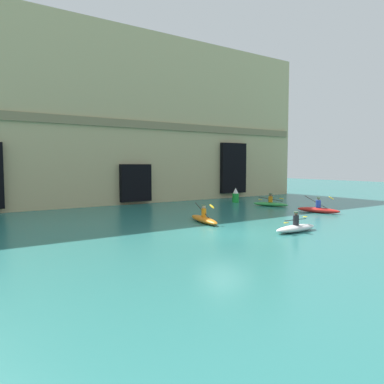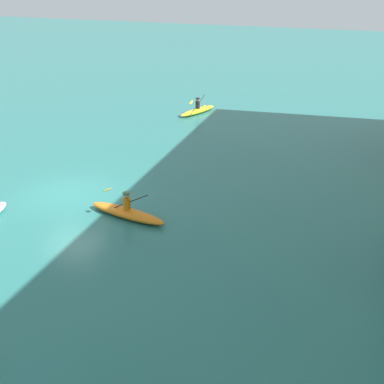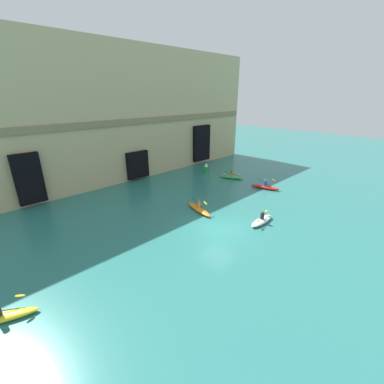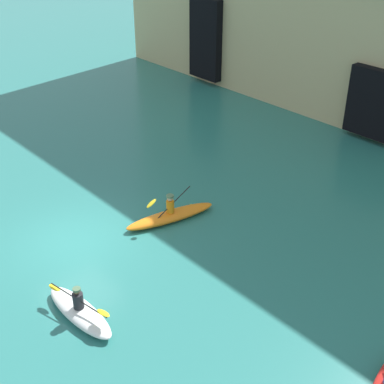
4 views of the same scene
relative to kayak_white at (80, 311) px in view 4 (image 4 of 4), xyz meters
The scene contains 3 objects.
ground_plane 3.79m from the kayak_white, 151.16° to the left, with size 120.00×120.00×0.00m, color #28706B.
kayak_white is the anchor object (origin of this frame).
kayak_orange 5.56m from the kayak_white, 111.98° to the left, with size 1.47×3.57×1.17m.
Camera 4 is at (13.89, -7.13, 10.82)m, focal length 50.00 mm.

